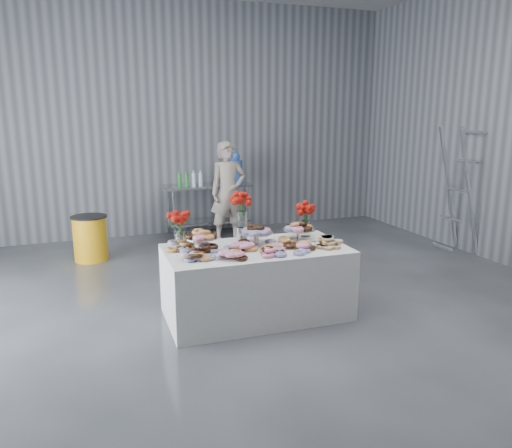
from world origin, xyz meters
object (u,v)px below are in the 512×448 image
Objects in this scene: prep_table at (208,200)px; stepladder at (458,190)px; display_table at (256,282)px; person at (228,192)px; water_jug at (234,169)px; trash_barrel at (90,238)px.

prep_table is 0.77× the size of stepladder.
display_table is at bearing -162.50° from stepladder.
stepladder is (3.05, -1.88, 0.14)m from person.
water_jug is at bearing 75.30° from display_table.
person is at bearing 148.30° from stepladder.
water_jug is 0.28× the size of stepladder.
water_jug reaches higher than trash_barrel.
trash_barrel is at bearing 163.32° from stepladder.
display_table is 1.14× the size of person.
stepladder is at bearing -36.98° from prep_table.
prep_table reaches higher than display_table.
person is 3.59m from stepladder.
water_jug is (0.50, -0.00, 0.53)m from prep_table.
water_jug reaches higher than prep_table.
prep_table is (0.45, 3.61, 0.24)m from display_table.
stepladder is (3.25, -2.45, 0.36)m from prep_table.
stepladder is at bearing -41.67° from water_jug.
water_jug is at bearing 138.33° from stepladder.
prep_table is at bearing 106.28° from person.
person is (0.65, 3.05, 0.46)m from display_table.
display_table is 3.92m from stepladder.
water_jug is at bearing 19.10° from trash_barrel.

